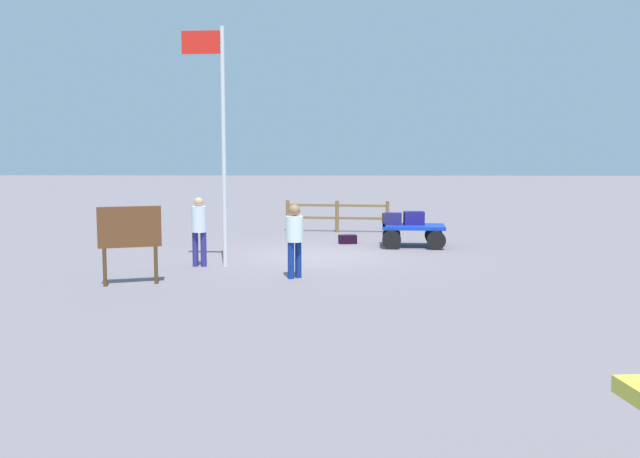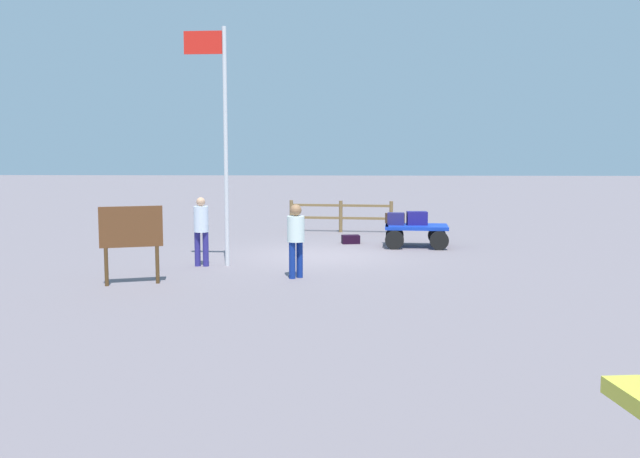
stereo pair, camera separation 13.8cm
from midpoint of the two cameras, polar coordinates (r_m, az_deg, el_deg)
ground_plane at (r=18.94m, az=0.26°, el=-2.11°), size 120.00×120.00×0.00m
luggage_cart at (r=20.74m, az=7.79°, el=-0.16°), size 1.86×1.45×0.63m
suitcase_grey at (r=20.69m, az=6.24°, el=0.81°), size 0.50×0.36×0.35m
suitcase_olive at (r=21.10m, az=6.15°, el=0.85°), size 0.56×0.48×0.30m
suitcase_navy at (r=20.77m, az=7.90°, el=0.85°), size 0.58×0.39×0.38m
suitcase_dark at (r=21.33m, az=2.64°, el=-0.83°), size 0.56×0.42×0.25m
worker_lead at (r=15.48m, az=-1.68°, el=-0.42°), size 0.53×0.53×1.61m
worker_trailing at (r=17.28m, az=-9.19°, el=0.23°), size 0.37×0.37×1.65m
flagpole at (r=17.15m, az=-7.62°, el=8.02°), size 1.00×0.10×5.61m
signboard at (r=15.17m, az=-14.52°, el=-0.24°), size 1.22×0.47×1.62m
wooden_fence at (r=24.26m, az=1.82°, el=1.19°), size 3.50×0.50×1.07m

